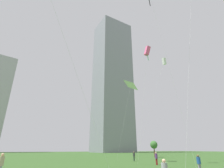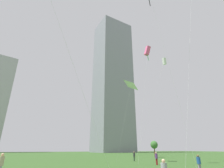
{
  "view_description": "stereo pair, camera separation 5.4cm",
  "coord_description": "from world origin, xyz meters",
  "px_view_note": "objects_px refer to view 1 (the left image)",
  "views": [
    {
      "loc": [
        -6.28,
        -9.44,
        2.11
      ],
      "look_at": [
        2.01,
        10.68,
        10.53
      ],
      "focal_mm": 26.99,
      "sensor_mm": 36.0,
      "label": 1
    },
    {
      "loc": [
        -6.23,
        -9.46,
        2.11
      ],
      "look_at": [
        2.01,
        10.68,
        10.53
      ],
      "focal_mm": 26.99,
      "sensor_mm": 36.0,
      "label": 2
    }
  ],
  "objects_px": {
    "person_standing_1": "(156,157)",
    "distant_highrise_1": "(112,81)",
    "person_standing_0": "(134,156)",
    "kite_flying_2": "(147,51)",
    "person_standing_4": "(199,162)",
    "person_standing_2": "(1,164)",
    "park_tree_0": "(154,145)",
    "kite_flying_5": "(131,85)",
    "kite_flying_6": "(164,61)"
  },
  "relations": [
    {
      "from": "person_standing_0",
      "to": "distant_highrise_1",
      "type": "distance_m",
      "value": 96.14
    },
    {
      "from": "person_standing_2",
      "to": "kite_flying_2",
      "type": "xyz_separation_m",
      "value": [
        19.03,
        6.01,
        18.26
      ]
    },
    {
      "from": "person_standing_2",
      "to": "kite_flying_5",
      "type": "relative_size",
      "value": 0.12
    },
    {
      "from": "person_standing_0",
      "to": "person_standing_2",
      "type": "relative_size",
      "value": 0.92
    },
    {
      "from": "person_standing_0",
      "to": "kite_flying_2",
      "type": "height_order",
      "value": "kite_flying_2"
    },
    {
      "from": "park_tree_0",
      "to": "distant_highrise_1",
      "type": "relative_size",
      "value": 0.04
    },
    {
      "from": "kite_flying_5",
      "to": "kite_flying_2",
      "type": "bearing_deg",
      "value": -79.19
    },
    {
      "from": "distant_highrise_1",
      "to": "person_standing_2",
      "type": "bearing_deg",
      "value": -126.02
    },
    {
      "from": "person_standing_2",
      "to": "distant_highrise_1",
      "type": "bearing_deg",
      "value": 118.11
    },
    {
      "from": "person_standing_2",
      "to": "kite_flying_5",
      "type": "distance_m",
      "value": 24.89
    },
    {
      "from": "person_standing_1",
      "to": "kite_flying_6",
      "type": "height_order",
      "value": "kite_flying_6"
    },
    {
      "from": "person_standing_1",
      "to": "kite_flying_2",
      "type": "xyz_separation_m",
      "value": [
        0.65,
        0.83,
        18.32
      ]
    },
    {
      "from": "person_standing_4",
      "to": "kite_flying_2",
      "type": "distance_m",
      "value": 20.72
    },
    {
      "from": "person_standing_0",
      "to": "kite_flying_2",
      "type": "xyz_separation_m",
      "value": [
        -0.32,
        -7.38,
        18.34
      ]
    },
    {
      "from": "person_standing_0",
      "to": "park_tree_0",
      "type": "relative_size",
      "value": 0.39
    },
    {
      "from": "person_standing_1",
      "to": "person_standing_4",
      "type": "bearing_deg",
      "value": 171.01
    },
    {
      "from": "kite_flying_5",
      "to": "distant_highrise_1",
      "type": "height_order",
      "value": "distant_highrise_1"
    },
    {
      "from": "kite_flying_5",
      "to": "kite_flying_6",
      "type": "relative_size",
      "value": 0.72
    },
    {
      "from": "kite_flying_5",
      "to": "distant_highrise_1",
      "type": "bearing_deg",
      "value": 69.94
    },
    {
      "from": "person_standing_0",
      "to": "distant_highrise_1",
      "type": "relative_size",
      "value": 0.02
    },
    {
      "from": "park_tree_0",
      "to": "distant_highrise_1",
      "type": "bearing_deg",
      "value": 76.93
    },
    {
      "from": "person_standing_0",
      "to": "person_standing_4",
      "type": "relative_size",
      "value": 1.04
    },
    {
      "from": "person_standing_0",
      "to": "person_standing_2",
      "type": "distance_m",
      "value": 23.52
    },
    {
      "from": "person_standing_0",
      "to": "kite_flying_5",
      "type": "height_order",
      "value": "kite_flying_5"
    },
    {
      "from": "person_standing_4",
      "to": "person_standing_1",
      "type": "bearing_deg",
      "value": -88.73
    },
    {
      "from": "kite_flying_2",
      "to": "kite_flying_5",
      "type": "relative_size",
      "value": 1.37
    },
    {
      "from": "person_standing_2",
      "to": "person_standing_4",
      "type": "distance_m",
      "value": 17.41
    },
    {
      "from": "person_standing_1",
      "to": "person_standing_4",
      "type": "relative_size",
      "value": 1.07
    },
    {
      "from": "kite_flying_2",
      "to": "person_standing_1",
      "type": "bearing_deg",
      "value": -128.08
    },
    {
      "from": "person_standing_1",
      "to": "park_tree_0",
      "type": "xyz_separation_m",
      "value": [
        13.42,
        19.11,
        2.16
      ]
    },
    {
      "from": "kite_flying_6",
      "to": "park_tree_0",
      "type": "xyz_separation_m",
      "value": [
        6.8,
        15.71,
        -16.5
      ]
    },
    {
      "from": "kite_flying_2",
      "to": "distant_highrise_1",
      "type": "xyz_separation_m",
      "value": [
        28.36,
        85.43,
        30.28
      ]
    },
    {
      "from": "kite_flying_2",
      "to": "kite_flying_6",
      "type": "xyz_separation_m",
      "value": [
        5.96,
        2.57,
        0.34
      ]
    },
    {
      "from": "kite_flying_6",
      "to": "park_tree_0",
      "type": "height_order",
      "value": "kite_flying_6"
    },
    {
      "from": "kite_flying_5",
      "to": "park_tree_0",
      "type": "bearing_deg",
      "value": 43.8
    },
    {
      "from": "person_standing_2",
      "to": "park_tree_0",
      "type": "relative_size",
      "value": 0.43
    },
    {
      "from": "park_tree_0",
      "to": "distant_highrise_1",
      "type": "height_order",
      "value": "distant_highrise_1"
    },
    {
      "from": "person_standing_2",
      "to": "person_standing_4",
      "type": "height_order",
      "value": "person_standing_2"
    },
    {
      "from": "person_standing_2",
      "to": "kite_flying_6",
      "type": "bearing_deg",
      "value": 74.45
    },
    {
      "from": "kite_flying_2",
      "to": "distant_highrise_1",
      "type": "relative_size",
      "value": 0.21
    },
    {
      "from": "person_standing_1",
      "to": "person_standing_2",
      "type": "distance_m",
      "value": 19.09
    },
    {
      "from": "park_tree_0",
      "to": "person_standing_2",
      "type": "bearing_deg",
      "value": -142.63
    },
    {
      "from": "person_standing_0",
      "to": "person_standing_2",
      "type": "height_order",
      "value": "person_standing_2"
    },
    {
      "from": "kite_flying_5",
      "to": "kite_flying_6",
      "type": "xyz_separation_m",
      "value": [
        6.94,
        -2.53,
        5.56
      ]
    },
    {
      "from": "person_standing_1",
      "to": "distant_highrise_1",
      "type": "height_order",
      "value": "distant_highrise_1"
    },
    {
      "from": "person_standing_2",
      "to": "park_tree_0",
      "type": "xyz_separation_m",
      "value": [
        31.8,
        24.28,
        2.1
      ]
    },
    {
      "from": "person_standing_1",
      "to": "person_standing_0",
      "type": "bearing_deg",
      "value": -7.08
    },
    {
      "from": "kite_flying_5",
      "to": "park_tree_0",
      "type": "xyz_separation_m",
      "value": [
        13.74,
        13.18,
        -10.94
      ]
    },
    {
      "from": "kite_flying_2",
      "to": "kite_flying_6",
      "type": "bearing_deg",
      "value": 23.3
    },
    {
      "from": "person_standing_1",
      "to": "kite_flying_5",
      "type": "height_order",
      "value": "kite_flying_5"
    }
  ]
}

